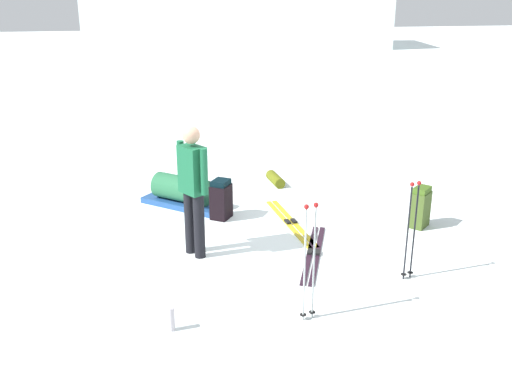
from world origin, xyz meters
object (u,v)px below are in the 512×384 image
ski_pair_far (291,223)px  ski_poles_planted_near (412,226)px  backpack_large_dark (420,207)px  thermos_bottle (171,319)px  sleeping_mat_rolled (275,179)px  ski_poles_planted_far (310,257)px  ski_pair_near (313,253)px  backpack_bright (221,200)px  skier_standing (193,185)px  gear_sled (182,193)px

ski_pair_far → ski_poles_planted_near: bearing=-62.6°
backpack_large_dark → thermos_bottle: backpack_large_dark is taller
sleeping_mat_rolled → ski_poles_planted_far: bearing=-97.5°
backpack_large_dark → ski_pair_far: bearing=166.5°
thermos_bottle → sleeping_mat_rolled: bearing=65.3°
ski_poles_planted_far → sleeping_mat_rolled: size_ratio=2.35×
ski_poles_planted_far → sleeping_mat_rolled: (0.57, 4.34, -0.63)m
backpack_large_dark → sleeping_mat_rolled: 2.78m
ski_pair_near → backpack_bright: 1.81m
skier_standing → thermos_bottle: 1.95m
ski_poles_planted_near → thermos_bottle: bearing=-167.3°
ski_poles_planted_near → gear_sled: bearing=130.9°
sleeping_mat_rolled → gear_sled: bearing=-154.4°
backpack_large_dark → ski_poles_planted_far: 3.09m
backpack_bright → sleeping_mat_rolled: size_ratio=1.09×
ski_poles_planted_near → sleeping_mat_rolled: 3.81m
backpack_large_dark → backpack_bright: (-2.78, 0.83, -0.00)m
skier_standing → ski_pair_near: bearing=-10.3°
backpack_bright → gear_sled: bearing=132.0°
backpack_large_dark → ski_poles_planted_far: ski_poles_planted_far is taller
ski_pair_near → sleeping_mat_rolled: (0.09, 2.85, 0.08)m
ski_poles_planted_far → ski_pair_near: bearing=72.3°
gear_sled → backpack_bright: bearing=-48.0°
ski_poles_planted_near → thermos_bottle: 2.93m
ski_poles_planted_near → gear_sled: (-2.49, 2.88, -0.45)m
ski_poles_planted_far → gear_sled: (-1.09, 3.54, -0.49)m
backpack_bright → ski_poles_planted_near: (1.95, -2.28, 0.39)m
ski_poles_planted_far → sleeping_mat_rolled: bearing=82.5°
ski_pair_near → ski_poles_planted_far: size_ratio=1.31×
gear_sled → skier_standing: bearing=-88.1°
ski_poles_planted_far → thermos_bottle: bearing=179.0°
skier_standing → ski_pair_near: (1.51, -0.27, -0.94)m
ski_pair_far → backpack_bright: bearing=157.8°
ski_pair_far → sleeping_mat_rolled: 1.80m
ski_poles_planted_near → sleeping_mat_rolled: bearing=102.7°
gear_sled → thermos_bottle: size_ratio=5.09×
backpack_large_dark → ski_poles_planted_near: 1.71m
ski_pair_far → sleeping_mat_rolled: sleeping_mat_rolled is taller
gear_sled → sleeping_mat_rolled: bearing=25.6°
ski_poles_planted_near → ski_pair_far: bearing=117.4°
skier_standing → ski_poles_planted_far: (1.03, -1.76, -0.24)m
backpack_large_dark → ski_poles_planted_near: bearing=-119.6°
skier_standing → ski_pair_far: skier_standing is taller
skier_standing → backpack_large_dark: skier_standing is taller
ski_pair_near → sleeping_mat_rolled: bearing=88.1°
ski_poles_planted_near → ski_poles_planted_far: ski_poles_planted_far is taller
ski_pair_far → backpack_large_dark: bearing=-13.5°
gear_sled → ski_pair_near: bearing=-52.7°
backpack_large_dark → sleeping_mat_rolled: bearing=126.6°
ski_poles_planted_far → skier_standing: bearing=120.5°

